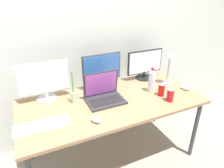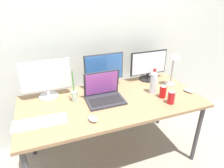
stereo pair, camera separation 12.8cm
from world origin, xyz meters
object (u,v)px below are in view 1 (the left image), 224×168
Objects in this scene: monitor_left at (44,81)px; monitor_center at (102,70)px; mouse_by_laptop at (185,88)px; soda_can_near_keyboard at (161,90)px; bamboo_vase at (74,96)px; work_desk at (112,105)px; water_bottle at (152,81)px; monitor_right at (145,64)px; desk_lamp at (172,61)px; laptop_silver at (104,94)px; keyboard_main at (42,126)px; mouse_by_keyboard at (96,120)px; soda_can_by_laptop at (170,95)px.

monitor_left is 0.60m from monitor_center.
monitor_center is 0.92m from mouse_by_laptop.
monitor_left reaches higher than soda_can_near_keyboard.
bamboo_vase is (-0.37, -0.19, -0.13)m from monitor_center.
work_desk is at bearing 152.17° from mouse_by_laptop.
soda_can_near_keyboard is at bearing -69.43° from water_bottle.
monitor_right is 0.33m from desk_lamp.
desk_lamp is at bearing 0.56° from laptop_silver.
laptop_silver is 0.84× the size of keyboard_main.
monitor_center is at bearing 132.12° from mouse_by_laptop.
laptop_silver is at bearing 163.88° from soda_can_near_keyboard.
soda_can_by_laptop is at bearing -20.79° from mouse_by_keyboard.
desk_lamp reaches higher than soda_can_by_laptop.
soda_can_by_laptop is 0.39× the size of bamboo_vase.
monitor_center is 0.65m from soda_can_near_keyboard.
soda_can_by_laptop reaches higher than mouse_by_keyboard.
keyboard_main is 0.43m from mouse_by_keyboard.
mouse_by_laptop is 0.84× the size of soda_can_by_laptop.
water_bottle reaches higher than soda_can_near_keyboard.
work_desk is 0.38m from mouse_by_keyboard.
laptop_silver is 0.87× the size of desk_lamp.
work_desk is 3.92× the size of monitor_right.
monitor_right is (0.55, 0.00, -0.02)m from monitor_center.
keyboard_main is (-1.25, -0.45, -0.17)m from monitor_right.
monitor_right is at bearing 1.09° from monitor_left.
soda_can_near_keyboard is at bearing -16.12° from laptop_silver.
desk_lamp is (0.72, -0.26, 0.08)m from monitor_center.
mouse_by_laptop is at bearing -8.25° from work_desk.
water_bottle is at bearing 102.05° from soda_can_by_laptop.
work_desk is 16.76× the size of mouse_by_laptop.
mouse_by_keyboard is at bearing -162.99° from desk_lamp.
monitor_center is 0.54m from water_bottle.
monitor_left reaches higher than water_bottle.
soda_can_by_laptop is at bearing -177.71° from mouse_by_laptop.
keyboard_main is 0.43m from bamboo_vase.
monitor_center is at bearing -179.50° from monitor_right.
desk_lamp is at bearing -10.24° from monitor_left.
laptop_silver is 0.90m from mouse_by_laptop.
mouse_by_laptop is 0.26× the size of desk_lamp.
bamboo_vase is at bearing 164.50° from laptop_silver.
laptop_silver is 2.85× the size of soda_can_by_laptop.
soda_can_by_laptop is (1.19, -0.11, 0.05)m from keyboard_main.
laptop_silver is at bearing 149.87° from mouse_by_laptop.
soda_can_near_keyboard is at bearing -20.89° from monitor_left.
bamboo_vase is at bearing -168.19° from monitor_right.
mouse_by_keyboard is 0.36× the size of water_bottle.
laptop_silver reaches higher than mouse_by_keyboard.
work_desk is 0.70m from monitor_right.
monitor_left is 1.14× the size of keyboard_main.
mouse_by_keyboard reaches higher than keyboard_main.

